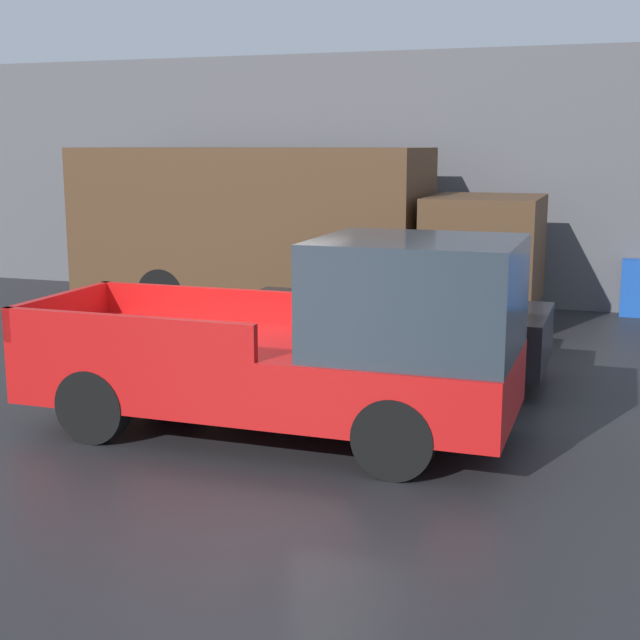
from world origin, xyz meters
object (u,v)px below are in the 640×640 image
object	(u,v)px
pickup_truck	(315,346)
delivery_truck	(288,225)
car	(389,320)
newspaper_box	(633,288)

from	to	relation	value
pickup_truck	delivery_truck	bearing A→B (deg)	113.15
car	delivery_truck	world-z (taller)	delivery_truck
delivery_truck	newspaper_box	world-z (taller)	delivery_truck
delivery_truck	newspaper_box	bearing A→B (deg)	16.79
newspaper_box	pickup_truck	bearing A→B (deg)	-111.00
newspaper_box	car	bearing A→B (deg)	-119.35
delivery_truck	newspaper_box	distance (m)	6.64
car	delivery_truck	xyz separation A→B (m)	(-3.00, 3.90, 0.90)
delivery_truck	car	bearing A→B (deg)	-52.43
pickup_truck	delivery_truck	size ratio (longest dim) A/B	0.62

